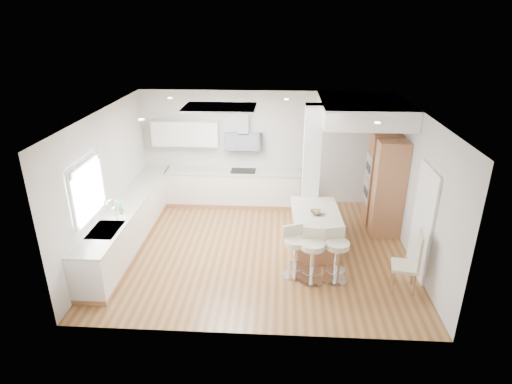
# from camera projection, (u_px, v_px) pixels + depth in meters

# --- Properties ---
(ground) EXTENTS (6.00, 6.00, 0.00)m
(ground) POSITION_uv_depth(u_px,v_px,m) (259.00, 249.00, 8.75)
(ground) COLOR #976638
(ground) RESTS_ON ground
(ceiling) EXTENTS (6.00, 5.00, 0.02)m
(ceiling) POSITION_uv_depth(u_px,v_px,m) (259.00, 249.00, 8.75)
(ceiling) COLOR white
(ceiling) RESTS_ON ground
(wall_back) EXTENTS (6.00, 0.04, 2.80)m
(wall_back) POSITION_uv_depth(u_px,v_px,m) (264.00, 148.00, 10.51)
(wall_back) COLOR beige
(wall_back) RESTS_ON ground
(wall_left) EXTENTS (0.04, 5.00, 2.80)m
(wall_left) POSITION_uv_depth(u_px,v_px,m) (106.00, 183.00, 8.38)
(wall_left) COLOR beige
(wall_left) RESTS_ON ground
(wall_right) EXTENTS (0.04, 5.00, 2.80)m
(wall_right) POSITION_uv_depth(u_px,v_px,m) (418.00, 190.00, 8.05)
(wall_right) COLOR beige
(wall_right) RESTS_ON ground
(skylight) EXTENTS (4.10, 2.10, 0.06)m
(skylight) POSITION_uv_depth(u_px,v_px,m) (220.00, 108.00, 8.28)
(skylight) COLOR white
(skylight) RESTS_ON ground
(window_left) EXTENTS (0.06, 1.28, 1.07)m
(window_left) POSITION_uv_depth(u_px,v_px,m) (87.00, 186.00, 7.43)
(window_left) COLOR white
(window_left) RESTS_ON ground
(doorway_right) EXTENTS (0.05, 1.00, 2.10)m
(doorway_right) POSITION_uv_depth(u_px,v_px,m) (423.00, 223.00, 7.65)
(doorway_right) COLOR #3F3931
(doorway_right) RESTS_ON ground
(counter_left) EXTENTS (0.63, 4.50, 1.35)m
(counter_left) POSITION_uv_depth(u_px,v_px,m) (131.00, 221.00, 8.94)
(counter_left) COLOR #AC7149
(counter_left) RESTS_ON ground
(counter_back) EXTENTS (3.62, 0.63, 2.50)m
(counter_back) POSITION_uv_depth(u_px,v_px,m) (227.00, 178.00, 10.58)
(counter_back) COLOR #AC7149
(counter_back) RESTS_ON ground
(pillar) EXTENTS (0.35, 0.35, 2.80)m
(pillar) POSITION_uv_depth(u_px,v_px,m) (311.00, 170.00, 9.03)
(pillar) COLOR white
(pillar) RESTS_ON ground
(soffit) EXTENTS (1.78, 2.20, 0.40)m
(soffit) POSITION_uv_depth(u_px,v_px,m) (363.00, 110.00, 8.92)
(soffit) COLOR white
(soffit) RESTS_ON ground
(oven_column) EXTENTS (0.63, 1.21, 2.10)m
(oven_column) POSITION_uv_depth(u_px,v_px,m) (384.00, 183.00, 9.33)
(oven_column) COLOR #AC7149
(oven_column) RESTS_ON ground
(peninsula) EXTENTS (1.00, 1.45, 0.93)m
(peninsula) POSITION_uv_depth(u_px,v_px,m) (314.00, 230.00, 8.62)
(peninsula) COLOR #AC7149
(peninsula) RESTS_ON ground
(bar_stool_a) EXTENTS (0.57, 0.57, 0.98)m
(bar_stool_a) POSITION_uv_depth(u_px,v_px,m) (295.00, 249.00, 7.67)
(bar_stool_a) COLOR silver
(bar_stool_a) RESTS_ON ground
(bar_stool_b) EXTENTS (0.51, 0.51, 1.01)m
(bar_stool_b) POSITION_uv_depth(u_px,v_px,m) (313.00, 253.00, 7.52)
(bar_stool_b) COLOR silver
(bar_stool_b) RESTS_ON ground
(bar_stool_c) EXTENTS (0.55, 0.55, 1.00)m
(bar_stool_c) POSITION_uv_depth(u_px,v_px,m) (336.00, 253.00, 7.55)
(bar_stool_c) COLOR silver
(bar_stool_c) RESTS_ON ground
(dining_chair) EXTENTS (0.51, 0.51, 1.12)m
(dining_chair) POSITION_uv_depth(u_px,v_px,m) (412.00, 260.00, 7.26)
(dining_chair) COLOR beige
(dining_chair) RESTS_ON ground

